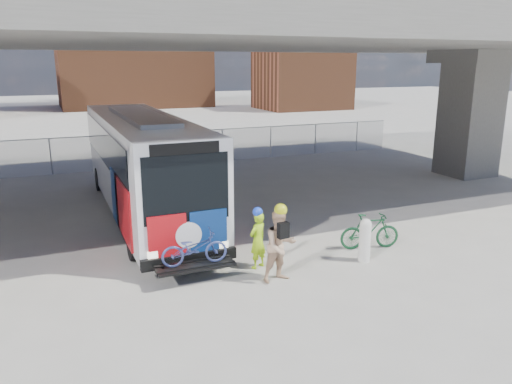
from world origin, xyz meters
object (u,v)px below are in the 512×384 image
cyclist_hivis (258,239)px  cyclist_tan (280,245)px  bollard (365,239)px  bus (142,157)px  bike_parked (370,231)px

cyclist_hivis → cyclist_tan: size_ratio=0.84×
bollard → cyclist_hivis: cyclist_hivis is taller
bus → bike_parked: 8.52m
bollard → bike_parked: 1.05m
bollard → cyclist_hivis: (-2.93, 0.76, 0.16)m
bollard → cyclist_hivis: size_ratio=0.73×
cyclist_hivis → cyclist_tan: (0.19, -1.00, 0.14)m
bollard → bus: bearing=123.9°
cyclist_hivis → cyclist_tan: bearing=75.1°
bus → cyclist_tan: bearing=-74.5°
bollard → cyclist_tan: cyclist_tan is taller
bike_parked → bollard: bearing=151.3°
bus → cyclist_tan: (2.03, -7.33, -1.14)m
bollard → cyclist_hivis: 3.03m
bollard → cyclist_tan: (-2.74, -0.24, 0.30)m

